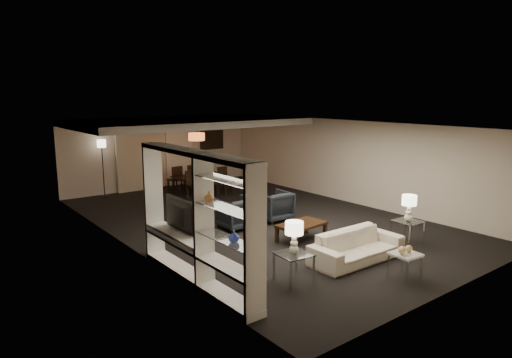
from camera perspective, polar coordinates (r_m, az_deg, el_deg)
The scene contains 35 objects.
floor at distance 12.08m, azimuth 0.00°, elevation -5.13°, with size 11.00×11.00×0.00m, color black.
ceiling at distance 11.65m, azimuth 0.00°, elevation 6.78°, with size 7.00×11.00×0.02m, color silver.
wall_back at distance 16.45m, azimuth -11.82°, elevation 3.33°, with size 7.00×0.02×2.50m, color beige.
wall_front at distance 8.27m, azimuth 24.09°, elevation -4.58°, with size 7.00×0.02×2.50m, color beige.
wall_left at distance 10.09m, azimuth -15.93°, elevation -1.42°, with size 0.02×11.00×2.50m, color beige.
wall_right at distance 14.19m, azimuth 11.26°, elevation 2.20°, with size 0.02×11.00×2.50m, color beige.
ceiling_soffit at distance 14.58m, azimuth -8.51°, elevation 7.06°, with size 7.00×4.00×0.20m, color silver.
curtains at distance 16.02m, azimuth -14.58°, elevation 2.84°, with size 1.50×0.12×2.40m, color beige.
door at distance 16.77m, azimuth -9.60°, elevation 2.85°, with size 0.90×0.05×2.10m, color silver.
painting at distance 17.40m, azimuth -5.56°, elevation 4.89°, with size 0.95×0.04×0.65m, color #142D38.
media_unit at distance 7.90m, azimuth -7.50°, elevation -4.97°, with size 0.38×3.40×2.35m, color white, non-canonical shape.
pendant_light at distance 14.76m, azimuth -7.44°, elevation 5.26°, with size 0.52×0.52×0.24m, color #D8591E.
sofa at distance 9.38m, azimuth 12.50°, elevation -8.21°, with size 2.05×0.80×0.60m, color beige.
coffee_table at distance 10.44m, azimuth 5.70°, elevation -6.60°, with size 1.12×0.66×0.40m, color black, non-canonical shape.
armchair_left at distance 11.29m, azimuth -2.47°, elevation -4.28°, with size 0.81×0.84×0.76m, color black.
armchair_right at distance 12.00m, azimuth 2.22°, elevation -3.37°, with size 0.81×0.84×0.76m, color black.
side_table_left at distance 8.22m, azimuth 4.72°, elevation -10.99°, with size 0.56×0.56×0.52m, color white, non-canonical shape.
side_table_right at distance 10.70m, azimuth 18.39°, elevation -6.34°, with size 0.56×0.56×0.52m, color silver, non-canonical shape.
table_lamp_left at distance 8.03m, azimuth 4.78°, elevation -7.33°, with size 0.32×0.32×0.58m, color beige, non-canonical shape.
table_lamp_right at distance 10.55m, azimuth 18.56°, elevation -3.47°, with size 0.32×0.32×0.58m, color #F6E7CF, non-canonical shape.
marble_table at distance 8.78m, azimuth 18.08°, elevation -10.26°, with size 0.47×0.47×0.47m, color white, non-canonical shape.
gold_gourd_a at distance 8.60m, azimuth 17.82°, elevation -8.50°, with size 0.15×0.15×0.15m, color #F0CB7F.
gold_gourd_b at distance 8.76m, azimuth 18.56°, elevation -8.25°, with size 0.13×0.13×0.13m, color tan.
television at distance 8.62m, azimuth -10.00°, elevation -4.51°, with size 0.14×1.07×0.62m, color black.
vase_blue at distance 6.99m, azimuth -2.78°, elevation -7.18°, with size 0.17×0.17×0.18m, color #293BB4.
vase_amber at distance 7.42m, azimuth -5.88°, elevation -2.21°, with size 0.16×0.16×0.17m, color #D28246.
floor_speaker at distance 9.70m, azimuth -12.39°, elevation -6.03°, with size 0.12×0.12×1.09m, color black.
dining_table at distance 15.38m, azimuth -7.01°, elevation -0.61°, with size 1.70×0.95×0.60m, color black.
chair_nl at distance 14.51m, azimuth -7.74°, elevation -0.73°, with size 0.41×0.41×0.89m, color black, non-canonical shape.
chair_nm at distance 14.81m, azimuth -5.73°, elevation -0.45°, with size 0.41×0.41×0.89m, color black, non-canonical shape.
chair_nr at distance 15.13m, azimuth -3.81°, elevation -0.19°, with size 0.41×0.41×0.89m, color black, non-canonical shape.
chair_fl at distance 15.63m, azimuth -10.13°, elevation 0.02°, with size 0.41×0.41×0.89m, color black, non-canonical shape.
chair_fm at distance 15.91m, azimuth -8.22°, elevation 0.27°, with size 0.41×0.41×0.89m, color black, non-canonical shape.
chair_fr at distance 16.21m, azimuth -6.38°, elevation 0.50°, with size 0.41×0.41×0.89m, color black, non-canonical shape.
floor_lamp at distance 15.40m, azimuth -18.58°, elevation 1.27°, with size 0.27×0.27×1.84m, color black, non-canonical shape.
Camera 1 is at (-7.11, -9.19, 3.30)m, focal length 32.00 mm.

